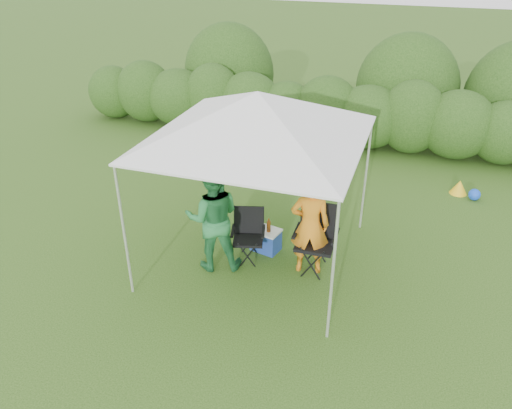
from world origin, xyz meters
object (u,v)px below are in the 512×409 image
(cooler, at_px, (266,240))
(chair_right, at_px, (317,234))
(canopy, at_px, (258,116))
(man, at_px, (310,226))
(chair_left, at_px, (248,231))
(woman, at_px, (213,218))

(cooler, bearing_deg, chair_right, 1.24)
(canopy, distance_m, cooler, 2.27)
(chair_right, xyz_separation_m, man, (-0.09, -0.15, 0.22))
(canopy, xyz_separation_m, cooler, (0.07, 0.24, -2.26))
(chair_left, relative_size, woman, 0.49)
(chair_left, distance_m, man, 1.08)
(chair_left, xyz_separation_m, woman, (-0.44, -0.41, 0.41))
(chair_left, xyz_separation_m, cooler, (0.21, 0.28, -0.29))
(chair_left, bearing_deg, chair_right, -10.70)
(canopy, relative_size, cooler, 5.73)
(chair_left, distance_m, cooler, 0.46)
(man, bearing_deg, chair_left, -15.75)
(chair_right, distance_m, woman, 1.66)
(chair_left, height_order, woman, woman)
(canopy, height_order, chair_right, canopy)
(man, xyz_separation_m, woman, (-1.46, -0.36, 0.07))
(canopy, height_order, woman, canopy)
(chair_right, relative_size, chair_left, 1.23)
(woman, bearing_deg, chair_right, 177.14)
(woman, distance_m, cooler, 1.18)
(cooler, bearing_deg, chair_left, -113.81)
(chair_right, bearing_deg, man, -122.66)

